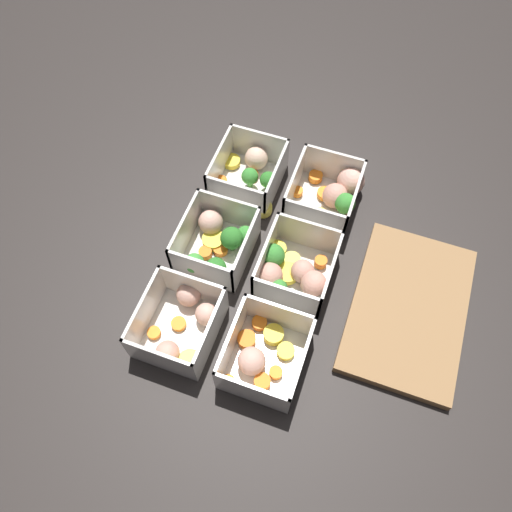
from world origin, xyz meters
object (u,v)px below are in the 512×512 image
Objects in this scene: container_far_center at (292,270)px; container_far_left at (333,193)px; container_near_center at (217,242)px; container_near_right at (182,324)px; container_near_left at (251,173)px; container_far_right at (262,355)px.

container_far_left is at bearing 172.57° from container_far_center.
container_near_center and container_near_right have the same top height.
container_far_right is (0.32, 0.14, -0.00)m from container_near_left.
container_near_left is at bearing -141.52° from container_far_center.
container_near_center is 0.16m from container_near_right.
container_near_right and container_far_left have the same top height.
container_near_left is 0.16m from container_far_left.
container_far_center is at bearing 38.48° from container_near_left.
container_near_right is 0.14m from container_far_right.
container_near_left and container_near_right have the same top height.
container_far_left is at bearing 136.33° from container_near_center.
container_near_center is 1.01× the size of container_far_center.
container_far_right is (0.33, -0.02, -0.00)m from container_far_left.
container_far_left is (-0.17, 0.16, -0.00)m from container_near_center.
container_far_center is at bearing 138.10° from container_near_right.
container_near_left and container_far_right have the same top height.
container_near_left is 1.00× the size of container_far_left.
container_far_left is (-0.00, 0.16, 0.00)m from container_near_left.
container_far_right is at bearing 0.63° from container_far_center.
container_near_right is at bearing -41.90° from container_far_center.
container_far_center and container_far_right have the same top height.
container_far_center is 1.01× the size of container_far_right.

